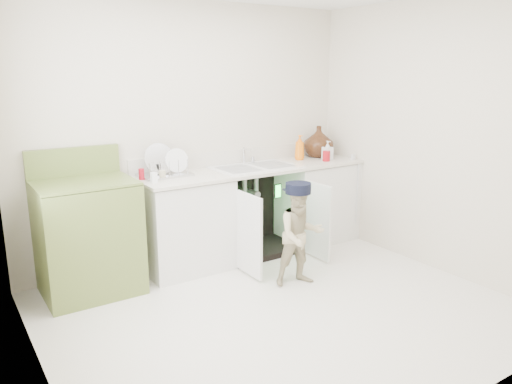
# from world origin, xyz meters

# --- Properties ---
(ground) EXTENTS (3.50, 3.50, 0.00)m
(ground) POSITION_xyz_m (0.00, 0.00, 0.00)
(ground) COLOR silver
(ground) RESTS_ON ground
(room_shell) EXTENTS (6.00, 5.50, 1.26)m
(room_shell) POSITION_xyz_m (0.00, 0.00, 1.25)
(room_shell) COLOR beige
(room_shell) RESTS_ON ground
(counter_run) EXTENTS (2.44, 1.02, 1.25)m
(counter_run) POSITION_xyz_m (0.58, 1.21, 0.48)
(counter_run) COLOR white
(counter_run) RESTS_ON ground
(avocado_stove) EXTENTS (0.78, 0.65, 1.21)m
(avocado_stove) POSITION_xyz_m (-1.15, 1.18, 0.50)
(avocado_stove) COLOR olive
(avocado_stove) RESTS_ON ground
(repair_worker) EXTENTS (0.51, 0.77, 0.92)m
(repair_worker) POSITION_xyz_m (0.44, 0.31, 0.47)
(repair_worker) COLOR beige
(repair_worker) RESTS_ON ground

